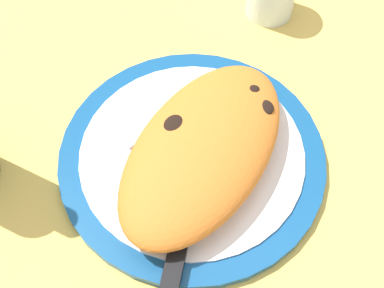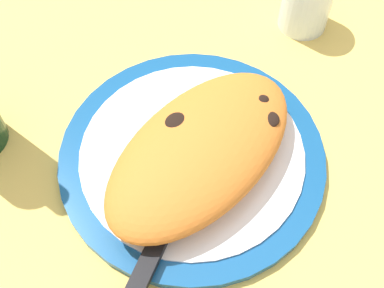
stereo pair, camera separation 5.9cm
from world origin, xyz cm
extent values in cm
cube|color=#DBB756|center=(0.00, 0.00, -1.50)|extent=(150.00, 150.00, 3.00)
cylinder|color=navy|center=(0.00, 0.00, 0.65)|extent=(32.99, 32.99, 1.31)
cylinder|color=white|center=(0.00, 0.00, 1.46)|extent=(27.77, 27.77, 0.30)
ellipsoid|color=orange|center=(0.21, 1.84, 4.55)|extent=(30.71, 22.01, 5.89)
ellipsoid|color=black|center=(0.93, -1.61, 6.76)|extent=(4.24, 4.24, 1.06)
ellipsoid|color=black|center=(5.37, 4.23, 6.82)|extent=(2.07, 2.03, 0.59)
ellipsoid|color=black|center=(-8.63, 3.42, 6.10)|extent=(3.05, 3.04, 0.84)
ellipsoid|color=black|center=(-9.23, 0.78, 6.32)|extent=(2.53, 2.00, 0.80)
cube|color=silver|center=(-4.21, -7.13, 1.81)|extent=(11.11, 1.37, 0.40)
cube|color=silver|center=(3.32, -6.81, 1.81)|extent=(4.09, 2.37, 0.40)
cube|color=silver|center=(2.53, 2.94, 1.81)|extent=(11.57, 8.69, 0.40)
cube|color=black|center=(12.21, 9.63, 2.21)|extent=(9.83, 7.66, 1.20)
cylinder|color=silver|center=(-26.83, -10.80, 2.17)|extent=(6.61, 6.61, 3.94)
camera|label=1|loc=(21.79, 22.57, 53.73)|focal=46.35mm
camera|label=2|loc=(17.18, 26.25, 53.73)|focal=46.35mm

